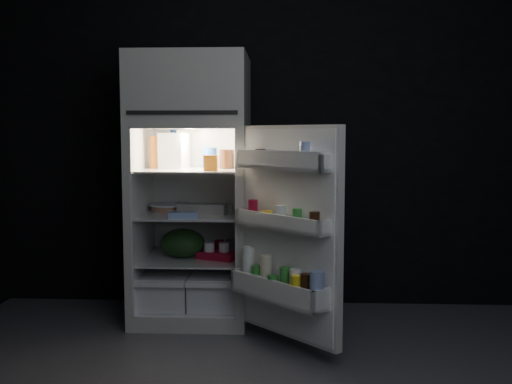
# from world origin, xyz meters

# --- Properties ---
(wall_back) EXTENTS (4.00, 0.00, 2.70)m
(wall_back) POSITION_xyz_m (0.00, 1.70, 1.35)
(wall_back) COLOR black
(wall_back) RESTS_ON ground
(wall_front) EXTENTS (4.00, 0.00, 2.70)m
(wall_front) POSITION_xyz_m (0.00, -1.70, 1.35)
(wall_front) COLOR black
(wall_front) RESTS_ON ground
(refrigerator) EXTENTS (0.76, 0.71, 1.78)m
(refrigerator) POSITION_xyz_m (-0.52, 1.32, 0.96)
(refrigerator) COLOR silver
(refrigerator) RESTS_ON ground
(fridge_door) EXTENTS (0.64, 0.65, 1.22)m
(fridge_door) POSITION_xyz_m (0.12, 0.67, 0.68)
(fridge_door) COLOR silver
(fridge_door) RESTS_ON ground
(milk_jug) EXTENTS (0.20, 0.20, 0.24)m
(milk_jug) POSITION_xyz_m (-0.65, 1.33, 1.15)
(milk_jug) COLOR white
(milk_jug) RESTS_ON refrigerator
(mayo_jar) EXTENTS (0.12, 0.12, 0.14)m
(mayo_jar) POSITION_xyz_m (-0.41, 1.38, 1.10)
(mayo_jar) COLOR #1D4F9F
(mayo_jar) RESTS_ON refrigerator
(jam_jar) EXTENTS (0.11, 0.11, 0.13)m
(jam_jar) POSITION_xyz_m (-0.28, 1.31, 1.09)
(jam_jar) COLOR black
(jam_jar) RESTS_ON refrigerator
(amber_bottle) EXTENTS (0.10, 0.10, 0.22)m
(amber_bottle) POSITION_xyz_m (-0.77, 1.33, 1.14)
(amber_bottle) COLOR #BA621D
(amber_bottle) RESTS_ON refrigerator
(small_carton) EXTENTS (0.09, 0.07, 0.10)m
(small_carton) POSITION_xyz_m (-0.37, 1.09, 1.08)
(small_carton) COLOR #C26A16
(small_carton) RESTS_ON refrigerator
(egg_carton) EXTENTS (0.33, 0.16, 0.07)m
(egg_carton) POSITION_xyz_m (-0.44, 1.24, 0.76)
(egg_carton) COLOR gray
(egg_carton) RESTS_ON refrigerator
(pie) EXTENTS (0.35, 0.35, 0.04)m
(pie) POSITION_xyz_m (-0.69, 1.40, 0.75)
(pie) COLOR #B07A5C
(pie) RESTS_ON refrigerator
(flat_package) EXTENTS (0.19, 0.11, 0.04)m
(flat_package) POSITION_xyz_m (-0.54, 1.05, 0.75)
(flat_package) COLOR #8199C8
(flat_package) RESTS_ON refrigerator
(wrapped_pkg) EXTENTS (0.15, 0.13, 0.05)m
(wrapped_pkg) POSITION_xyz_m (-0.31, 1.47, 0.75)
(wrapped_pkg) COLOR beige
(wrapped_pkg) RESTS_ON refrigerator
(produce_bag) EXTENTS (0.34, 0.30, 0.20)m
(produce_bag) POSITION_xyz_m (-0.58, 1.27, 0.52)
(produce_bag) COLOR #193815
(produce_bag) RESTS_ON refrigerator
(yogurt_tray) EXTENTS (0.30, 0.23, 0.05)m
(yogurt_tray) POSITION_xyz_m (-0.34, 1.23, 0.45)
(yogurt_tray) COLOR #A80E28
(yogurt_tray) RESTS_ON refrigerator
(small_can_red) EXTENTS (0.09, 0.09, 0.09)m
(small_can_red) POSITION_xyz_m (-0.35, 1.43, 0.47)
(small_can_red) COLOR #A80E28
(small_can_red) RESTS_ON refrigerator
(small_can_silver) EXTENTS (0.09, 0.09, 0.09)m
(small_can_silver) POSITION_xyz_m (-0.28, 1.45, 0.47)
(small_can_silver) COLOR silver
(small_can_silver) RESTS_ON refrigerator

